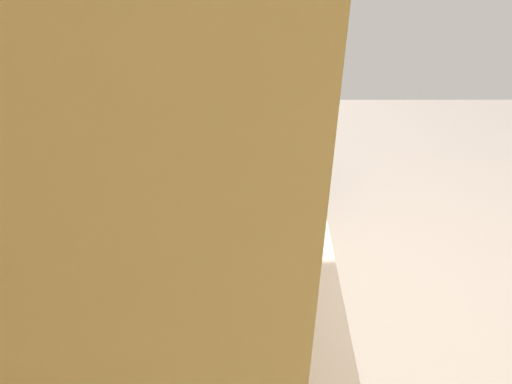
% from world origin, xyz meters
% --- Properties ---
extents(ground_plane, '(6.23, 6.23, 0.00)m').
position_xyz_m(ground_plane, '(0.00, 0.00, 0.00)').
color(ground_plane, gray).
extents(wall_back, '(4.01, 0.12, 2.79)m').
position_xyz_m(wall_back, '(0.00, 1.48, 1.40)').
color(wall_back, '#E8C77F').
rests_on(wall_back, ground_plane).
extents(counter_run, '(3.07, 0.62, 0.89)m').
position_xyz_m(counter_run, '(-0.40, 1.13, 0.45)').
color(counter_run, beige).
rests_on(counter_run, ground_plane).
extents(oven_range, '(0.61, 0.63, 1.07)m').
position_xyz_m(oven_range, '(1.44, 1.11, 0.46)').
color(oven_range, black).
rests_on(oven_range, ground_plane).
extents(microwave, '(0.49, 0.34, 0.27)m').
position_xyz_m(microwave, '(0.08, 1.14, 1.03)').
color(microwave, white).
rests_on(microwave, counter_run).
extents(bowl, '(0.19, 0.19, 0.05)m').
position_xyz_m(bowl, '(-0.57, 1.05, 0.92)').
color(bowl, gold).
rests_on(bowl, counter_run).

